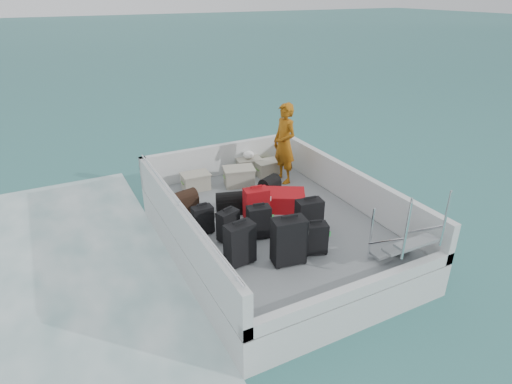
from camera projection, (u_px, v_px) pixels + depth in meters
ground at (272, 248)px, 8.15m from camera, size 160.00×160.00×0.00m
ferry_hull at (272, 234)px, 8.02m from camera, size 3.60×5.00×0.60m
deck at (272, 220)px, 7.89m from camera, size 3.30×4.70×0.02m
deck_fittings at (298, 205)px, 7.61m from camera, size 3.60×5.00×0.90m
suitcase_0 at (240, 244)px, 6.49m from camera, size 0.48×0.31×0.69m
suitcase_1 at (228, 226)px, 7.14m from camera, size 0.41×0.31×0.55m
suitcase_2 at (203, 220)px, 7.35m from camera, size 0.35×0.22×0.51m
suitcase_3 at (289, 241)px, 6.49m from camera, size 0.55×0.37×0.77m
suitcase_4 at (259, 222)px, 7.21m from camera, size 0.43×0.30×0.58m
suitcase_5 at (256, 204)px, 7.77m from camera, size 0.47×0.32×0.61m
suitcase_6 at (315, 239)px, 6.78m from camera, size 0.43×0.33×0.53m
suitcase_7 at (309, 217)px, 7.34m from camera, size 0.48×0.31×0.62m
suitcase_8 at (282, 200)px, 8.23m from camera, size 1.03×0.92×0.34m
duffel_0 at (183, 204)px, 8.11m from camera, size 0.59×0.41×0.32m
duffel_1 at (230, 205)px, 8.07m from camera, size 0.58×0.44×0.32m
duffel_2 at (270, 188)px, 8.75m from camera, size 0.52×0.45×0.32m
crate_0 at (196, 182)px, 9.01m from camera, size 0.56×0.40×0.33m
crate_1 at (239, 177)px, 9.19m from camera, size 0.70×0.57×0.37m
crate_2 at (249, 166)px, 9.83m from camera, size 0.58×0.44×0.32m
crate_3 at (267, 168)px, 9.71m from camera, size 0.52×0.37×0.31m
yellow_bag at (270, 164)px, 10.07m from camera, size 0.28×0.26×0.22m
white_bag at (249, 156)px, 9.73m from camera, size 0.24×0.24×0.18m
passenger at (284, 144)px, 9.09m from camera, size 0.47×0.67×1.74m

